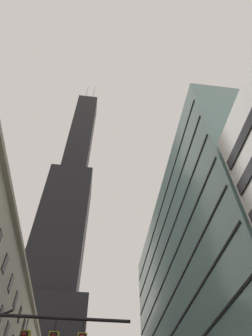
% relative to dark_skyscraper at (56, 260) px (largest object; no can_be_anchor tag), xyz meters
% --- Properties ---
extents(dark_skyscraper, '(29.07, 29.07, 219.99)m').
position_rel_dark_skyscraper_xyz_m(dark_skyscraper, '(0.00, 0.00, 0.00)').
color(dark_skyscraper, black).
rests_on(dark_skyscraper, ground).
extents(glass_office_midrise, '(19.63, 48.52, 40.11)m').
position_rel_dark_skyscraper_xyz_m(glass_office_midrise, '(36.10, -64.37, -43.93)').
color(glass_office_midrise, gray).
rests_on(glass_office_midrise, ground).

